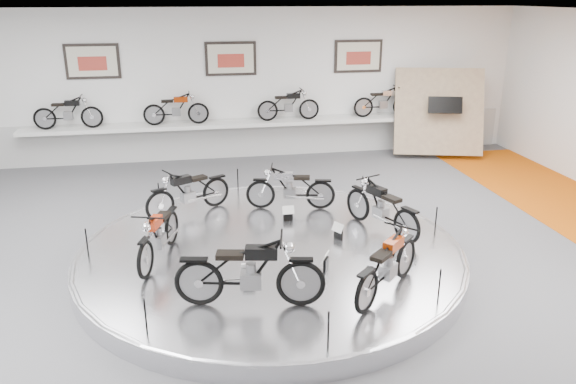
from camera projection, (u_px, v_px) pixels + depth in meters
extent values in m
plane|color=#505053|center=(274.00, 271.00, 9.22)|extent=(16.00, 16.00, 0.00)
plane|color=white|center=(271.00, 17.00, 7.89)|extent=(16.00, 16.00, 0.00)
plane|color=white|center=(232.00, 85.00, 15.05)|extent=(16.00, 0.00, 16.00)
cube|color=#BCBCBA|center=(233.00, 138.00, 15.51)|extent=(15.68, 0.04, 1.10)
cylinder|color=silver|center=(271.00, 255.00, 9.45)|extent=(6.40, 6.40, 0.30)
torus|color=#B2B2BA|center=(271.00, 249.00, 9.41)|extent=(6.40, 6.40, 0.10)
cube|color=silver|center=(234.00, 124.00, 15.10)|extent=(11.00, 0.55, 0.10)
cube|color=beige|center=(92.00, 61.00, 14.17)|extent=(1.35, 0.06, 0.88)
cube|color=beige|center=(231.00, 59.00, 14.78)|extent=(1.35, 0.06, 0.88)
cube|color=beige|center=(358.00, 56.00, 15.38)|extent=(1.35, 0.06, 0.88)
cube|color=tan|center=(439.00, 112.00, 15.43)|extent=(2.56, 1.52, 2.30)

